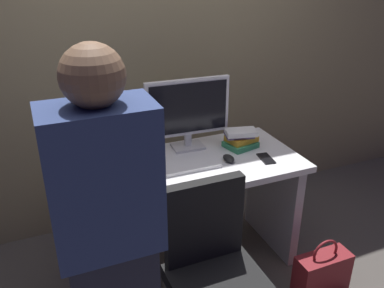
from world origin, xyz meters
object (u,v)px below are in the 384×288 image
object	(u,v)px
person_at_desk	(110,247)
office_chair	(215,285)
keyboard	(184,167)
book_stack	(241,139)
desk	(189,197)
monitor	(188,110)
handbag	(322,272)
mouse	(229,158)
cell_phone	(266,158)
cup_near_keyboard	(131,178)

from	to	relation	value
person_at_desk	office_chair	bearing A→B (deg)	4.09
keyboard	book_stack	bearing A→B (deg)	18.66
keyboard	book_stack	distance (m)	0.47
desk	book_stack	distance (m)	0.50
monitor	book_stack	world-z (taller)	monitor
keyboard	handbag	xyz separation A→B (m)	(0.70, -0.49, -0.63)
desk	monitor	xyz separation A→B (m)	(0.08, 0.21, 0.49)
monitor	office_chair	bearing A→B (deg)	-103.89
office_chair	mouse	size ratio (longest dim) A/B	9.40
person_at_desk	mouse	bearing A→B (deg)	36.35
cell_phone	person_at_desk	bearing A→B (deg)	-144.05
keyboard	cell_phone	bearing A→B (deg)	-7.23
keyboard	mouse	size ratio (longest dim) A/B	4.30
desk	cup_near_keyboard	xyz separation A→B (m)	(-0.38, -0.12, 0.28)
person_at_desk	monitor	xyz separation A→B (m)	(0.70, 0.90, 0.17)
office_chair	mouse	bearing A→B (deg)	58.11
cup_near_keyboard	cell_phone	xyz separation A→B (m)	(0.84, -0.01, -0.04)
office_chair	cell_phone	bearing A→B (deg)	41.70
office_chair	handbag	xyz separation A→B (m)	(0.78, 0.11, -0.29)
person_at_desk	cup_near_keyboard	xyz separation A→B (m)	(0.23, 0.57, -0.04)
person_at_desk	cell_phone	bearing A→B (deg)	27.57
office_chair	cell_phone	distance (m)	0.86
office_chair	cup_near_keyboard	size ratio (longest dim) A/B	10.01
cup_near_keyboard	book_stack	size ratio (longest dim) A/B	0.41
cell_phone	book_stack	bearing A→B (deg)	113.45
cup_near_keyboard	mouse	bearing A→B (deg)	5.00
monitor	cell_phone	world-z (taller)	monitor
monitor	cup_near_keyboard	world-z (taller)	monitor
person_at_desk	book_stack	distance (m)	1.28
desk	cell_phone	size ratio (longest dim) A/B	9.51
monitor	cup_near_keyboard	xyz separation A→B (m)	(-0.46, -0.32, -0.21)
handbag	book_stack	bearing A→B (deg)	111.74
cell_phone	desk	bearing A→B (deg)	172.78
person_at_desk	book_stack	xyz separation A→B (m)	(1.02, 0.78, -0.03)
book_stack	cup_near_keyboard	bearing A→B (deg)	-165.34
keyboard	desk	bearing A→B (deg)	47.33
desk	cup_near_keyboard	distance (m)	0.49
monitor	handbag	size ratio (longest dim) A/B	1.43
monitor	handbag	world-z (taller)	monitor
mouse	cell_phone	distance (m)	0.23
monitor	cup_near_keyboard	bearing A→B (deg)	-145.14
desk	mouse	xyz separation A→B (m)	(0.24, -0.06, 0.25)
desk	monitor	bearing A→B (deg)	68.97
monitor	book_stack	distance (m)	0.39
handbag	cell_phone	bearing A→B (deg)	115.03
person_at_desk	handbag	bearing A→B (deg)	6.72
cup_near_keyboard	book_stack	xyz separation A→B (m)	(0.78, 0.20, 0.01)
office_chair	keyboard	bearing A→B (deg)	82.21
desk	cup_near_keyboard	size ratio (longest dim) A/B	14.58
person_at_desk	mouse	world-z (taller)	person_at_desk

